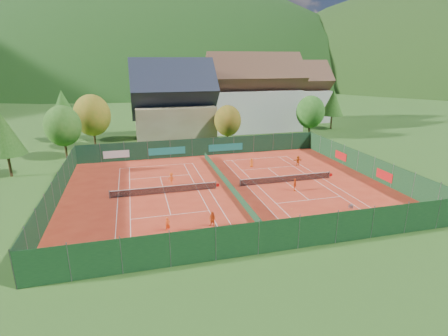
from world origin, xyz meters
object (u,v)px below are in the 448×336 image
at_px(player_left_mid, 212,219).
at_px(player_right_near, 295,185).
at_px(player_left_far, 171,178).
at_px(player_right_far_a, 252,163).
at_px(hotel_block_a, 254,97).
at_px(ball_hopper, 351,206).
at_px(player_right_far_b, 298,161).
at_px(player_left_near, 168,224).
at_px(chalet, 173,107).
at_px(hotel_block_b, 294,96).

xyz_separation_m(player_left_mid, player_right_near, (12.04, 6.86, 0.02)).
relative_size(player_left_far, player_right_far_a, 1.16).
distance_m(hotel_block_a, player_left_far, 40.55).
height_order(ball_hopper, player_right_far_b, player_right_far_b).
bearing_deg(player_left_far, hotel_block_a, -101.77).
distance_m(player_left_near, player_left_mid, 4.30).
xyz_separation_m(player_right_far_a, player_right_far_b, (7.10, -1.08, 0.10)).
distance_m(chalet, player_left_mid, 40.53).
height_order(player_left_near, player_left_far, player_left_far).
height_order(player_left_mid, player_right_far_b, player_left_mid).
bearing_deg(player_left_mid, player_left_near, -141.93).
bearing_deg(ball_hopper, player_left_near, 178.76).
bearing_deg(chalet, hotel_block_b, 22.99).
distance_m(player_left_near, player_right_far_b, 27.16).
bearing_deg(player_right_far_a, player_left_mid, 73.17).
distance_m(player_left_mid, player_left_far, 13.42).
relative_size(player_left_far, player_right_near, 0.98).
height_order(chalet, player_left_near, chalet).
relative_size(hotel_block_b, player_left_mid, 11.18).
xyz_separation_m(chalet, player_left_far, (-3.79, -26.88, -5.85)).
relative_size(chalet, player_right_far_a, 12.12).
distance_m(player_left_near, player_right_far_a, 22.78).
height_order(chalet, player_right_far_b, chalet).
bearing_deg(player_left_mid, ball_hopper, 38.93).
xyz_separation_m(chalet, player_right_far_a, (8.81, -22.35, -5.96)).
relative_size(hotel_block_a, player_right_far_a, 16.15).
distance_m(hotel_block_b, player_left_mid, 64.34).
height_order(chalet, player_left_mid, chalet).
height_order(hotel_block_a, player_right_far_a, hotel_block_a).
bearing_deg(hotel_block_b, player_left_mid, -122.44).
relative_size(player_left_near, player_right_far_b, 0.92).
xyz_separation_m(ball_hopper, player_left_mid, (-15.15, 0.28, 0.22)).
relative_size(hotel_block_a, player_left_far, 13.93).
relative_size(player_left_mid, player_right_near, 0.98).
bearing_deg(hotel_block_a, player_left_near, -118.23).
height_order(chalet, player_left_far, chalet).
height_order(player_left_mid, player_left_far, player_left_far).
xyz_separation_m(player_left_near, player_left_mid, (4.29, -0.14, 0.07)).
bearing_deg(ball_hopper, chalet, 108.86).
distance_m(ball_hopper, player_right_near, 7.79).
xyz_separation_m(hotel_block_b, player_left_mid, (-34.37, -54.08, -5.85)).
bearing_deg(player_left_near, player_right_near, 4.35).
distance_m(hotel_block_a, player_left_mid, 50.81).
bearing_deg(chalet, player_right_near, -72.19).
relative_size(player_right_near, player_right_far_a, 1.18).
height_order(hotel_block_b, player_right_near, hotel_block_b).
distance_m(player_left_far, player_right_far_a, 13.39).
height_order(hotel_block_b, player_left_mid, hotel_block_b).
bearing_deg(player_left_far, player_left_near, 104.76).
distance_m(hotel_block_b, player_left_far, 55.31).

